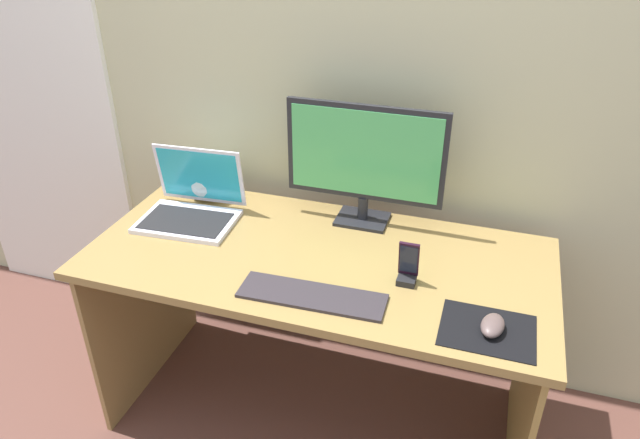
# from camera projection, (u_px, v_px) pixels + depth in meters

# --- Properties ---
(ground_plane) EXTENTS (8.00, 8.00, 0.00)m
(ground_plane) POSITION_uv_depth(u_px,v_px,m) (318.00, 411.00, 2.23)
(ground_plane) COLOR brown
(wall_back) EXTENTS (6.00, 0.04, 2.50)m
(wall_back) POSITION_uv_depth(u_px,v_px,m) (357.00, 54.00, 1.97)
(wall_back) COLOR #B9B894
(wall_back) RESTS_ON ground_plane
(door_left) EXTENTS (0.82, 0.02, 2.02)m
(door_left) POSITION_uv_depth(u_px,v_px,m) (27.00, 88.00, 2.44)
(door_left) COLOR white
(door_left) RESTS_ON ground_plane
(desk) EXTENTS (1.48, 0.69, 0.71)m
(desk) POSITION_uv_depth(u_px,v_px,m) (317.00, 290.00, 1.95)
(desk) COLOR olive
(desk) RESTS_ON ground_plane
(monitor) EXTENTS (0.54, 0.14, 0.43)m
(monitor) POSITION_uv_depth(u_px,v_px,m) (365.00, 160.00, 1.95)
(monitor) COLOR black
(monitor) RESTS_ON desk
(laptop) EXTENTS (0.35, 0.29, 0.24)m
(laptop) POSITION_uv_depth(u_px,v_px,m) (192.00, 206.00, 2.06)
(laptop) COLOR white
(laptop) RESTS_ON desk
(fishbowl) EXTENTS (0.16, 0.16, 0.16)m
(fishbowl) POSITION_uv_depth(u_px,v_px,m) (207.00, 179.00, 2.19)
(fishbowl) COLOR silver
(fishbowl) RESTS_ON desk
(keyboard_external) EXTENTS (0.43, 0.14, 0.01)m
(keyboard_external) POSITION_uv_depth(u_px,v_px,m) (312.00, 296.00, 1.68)
(keyboard_external) COLOR #2D272C
(keyboard_external) RESTS_ON desk
(mousepad) EXTENTS (0.25, 0.20, 0.00)m
(mousepad) POSITION_uv_depth(u_px,v_px,m) (487.00, 330.00, 1.56)
(mousepad) COLOR black
(mousepad) RESTS_ON desk
(mouse) EXTENTS (0.07, 0.11, 0.04)m
(mouse) POSITION_uv_depth(u_px,v_px,m) (493.00, 325.00, 1.54)
(mouse) COLOR brown
(mouse) RESTS_ON mousepad
(phone_in_dock) EXTENTS (0.06, 0.05, 0.14)m
(phone_in_dock) POSITION_uv_depth(u_px,v_px,m) (408.00, 268.00, 1.72)
(phone_in_dock) COLOR black
(phone_in_dock) RESTS_ON desk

